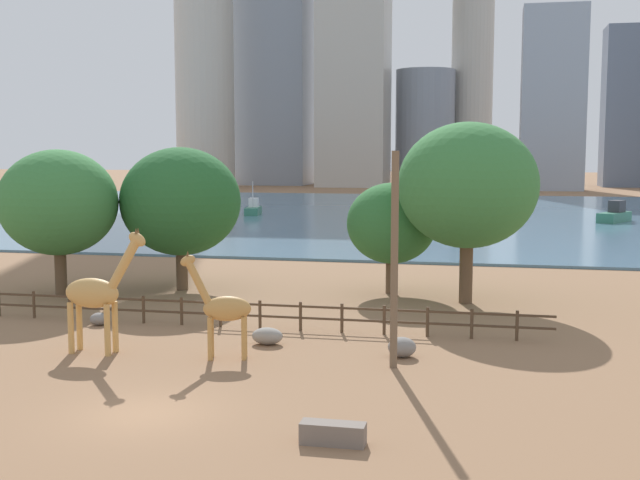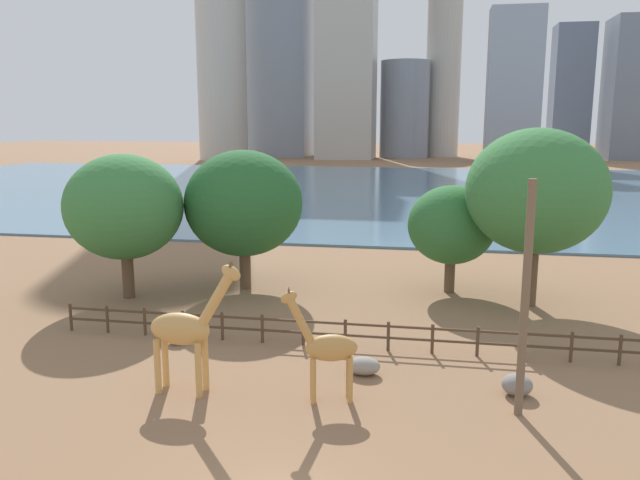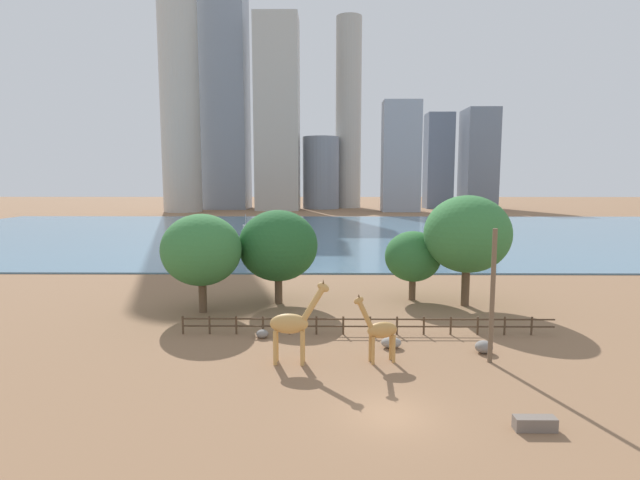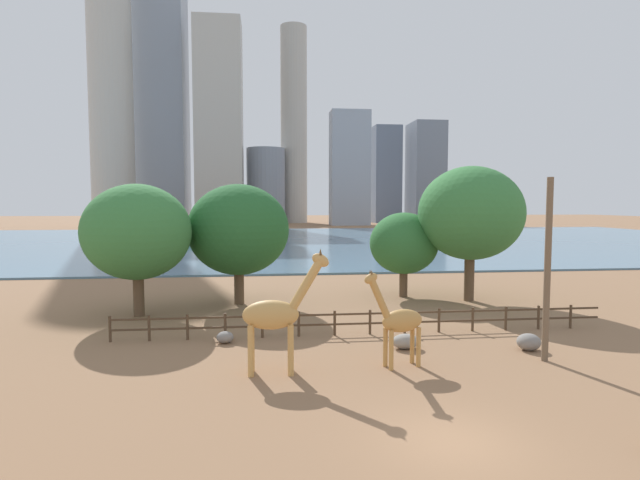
% 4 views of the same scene
% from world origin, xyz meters
% --- Properties ---
extents(ground_plane, '(400.00, 400.00, 0.00)m').
position_xyz_m(ground_plane, '(0.00, 80.00, 0.00)').
color(ground_plane, '#8C6647').
extents(harbor_water, '(180.00, 86.00, 0.20)m').
position_xyz_m(harbor_water, '(0.00, 77.00, 0.10)').
color(harbor_water, slate).
rests_on(harbor_water, ground).
extents(giraffe_tall, '(2.80, 1.15, 4.20)m').
position_xyz_m(giraffe_tall, '(0.24, 6.69, 1.98)').
color(giraffe_tall, '#C18C47').
rests_on(giraffe_tall, ground).
extents(giraffe_companion, '(3.61, 0.99, 5.06)m').
position_xyz_m(giraffe_companion, '(-4.90, 6.46, 2.42)').
color(giraffe_companion, tan).
rests_on(giraffe_companion, ground).
extents(utility_pole, '(0.28, 0.28, 8.01)m').
position_xyz_m(utility_pole, '(6.83, 6.76, 4.01)').
color(utility_pole, brown).
rests_on(utility_pole, ground).
extents(boulder_near_fence, '(0.84, 0.77, 0.58)m').
position_xyz_m(boulder_near_fence, '(-7.31, 11.18, 0.29)').
color(boulder_near_fence, gray).
rests_on(boulder_near_fence, ground).
extents(boulder_by_pole, '(1.10, 1.04, 0.78)m').
position_xyz_m(boulder_by_pole, '(6.98, 8.35, 0.39)').
color(boulder_by_pole, gray).
rests_on(boulder_by_pole, ground).
extents(boulder_small, '(1.31, 0.94, 0.70)m').
position_xyz_m(boulder_small, '(1.28, 9.23, 0.35)').
color(boulder_small, gray).
rests_on(boulder_small, ground).
extents(feeding_trough, '(1.80, 0.60, 0.60)m').
position_xyz_m(feeding_trough, '(6.12, -1.35, 0.30)').
color(feeding_trough, '#72665B').
rests_on(feeding_trough, ground).
extents(enclosure_fence, '(26.12, 0.14, 1.30)m').
position_xyz_m(enclosure_fence, '(-0.36, 12.00, 0.76)').
color(enclosure_fence, '#4C3826').
rests_on(enclosure_fence, ground).
extents(tree_left_large, '(7.29, 7.29, 9.50)m').
position_xyz_m(tree_left_large, '(9.07, 20.15, 6.19)').
color(tree_left_large, brown).
rests_on(tree_left_large, ground).
extents(tree_center_broad, '(6.46, 6.46, 8.08)m').
position_xyz_m(tree_center_broad, '(-12.99, 17.79, 5.15)').
color(tree_center_broad, brown).
rests_on(tree_center_broad, ground).
extents(tree_right_tall, '(5.02, 5.02, 6.23)m').
position_xyz_m(tree_right_tall, '(4.88, 22.17, 3.96)').
color(tree_right_tall, brown).
rests_on(tree_right_tall, ground).
extents(tree_left_small, '(6.86, 6.86, 8.20)m').
position_xyz_m(tree_left_small, '(-7.07, 20.83, 5.10)').
color(tree_left_small, brown).
rests_on(tree_left_small, ground).
extents(boat_ferry, '(2.35, 4.74, 4.08)m').
position_xyz_m(boat_ferry, '(-17.91, 71.37, 0.89)').
color(boat_ferry, '#337259').
rests_on(boat_ferry, harbor_water).
extents(boat_sailboat, '(4.27, 5.58, 2.34)m').
position_xyz_m(boat_sailboat, '(23.68, 69.88, 0.99)').
color(boat_sailboat, '#337259').
rests_on(boat_sailboat, harbor_water).
extents(skyline_tower_needle, '(12.31, 8.11, 36.09)m').
position_xyz_m(skyline_tower_needle, '(22.12, 144.72, 18.05)').
color(skyline_tower_needle, '#939EAD').
rests_on(skyline_tower_needle, ground).
extents(skyline_block_central, '(14.85, 13.90, 65.18)m').
position_xyz_m(skyline_block_central, '(-19.32, 153.20, 32.59)').
color(skyline_block_central, '#B7B2A8').
rests_on(skyline_block_central, ground).
extents(skyline_tower_glass, '(13.30, 13.30, 25.90)m').
position_xyz_m(skyline_tower_glass, '(-4.38, 161.49, 12.95)').
color(skyline_tower_glass, gray).
rests_on(skyline_tower_glass, ground).
extents(skyline_block_left, '(9.56, 9.53, 34.58)m').
position_xyz_m(skyline_block_left, '(38.91, 164.24, 17.29)').
color(skyline_block_left, slate).
rests_on(skyline_block_left, ground).
extents(skyline_block_right, '(15.73, 15.79, 87.86)m').
position_xyz_m(skyline_block_right, '(-38.67, 160.73, 43.93)').
color(skyline_block_right, gray).
rests_on(skyline_block_right, ground).
extents(skyline_tower_short, '(12.57, 12.57, 101.01)m').
position_xyz_m(skyline_tower_short, '(-50.01, 143.18, 50.51)').
color(skyline_tower_short, '#B7B2A8').
rests_on(skyline_tower_short, ground).
extents(skyline_block_wide, '(9.45, 9.45, 69.25)m').
position_xyz_m(skyline_block_wide, '(5.76, 167.13, 34.63)').
color(skyline_block_wide, '#ADA89E').
rests_on(skyline_block_wide, ground).
extents(skyline_tower_far, '(11.23, 14.42, 35.95)m').
position_xyz_m(skyline_tower_far, '(53.33, 163.37, 17.98)').
color(skyline_tower_far, slate).
rests_on(skyline_tower_far, ground).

